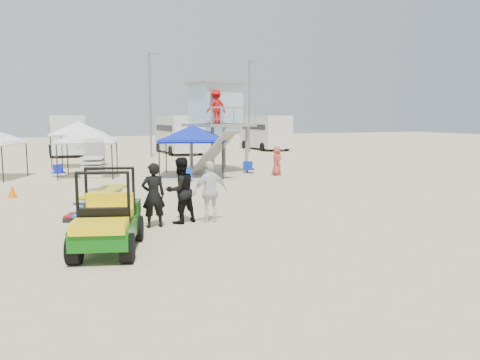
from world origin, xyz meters
name	(u,v)px	position (x,y,z in m)	size (l,w,h in m)	color
ground	(270,253)	(0.00, 0.00, 0.00)	(140.00, 140.00, 0.00)	beige
utility_cart	(107,214)	(-3.42, 1.54, 0.88)	(1.91, 2.75, 1.90)	#0D570E
surf_trailer	(96,198)	(-3.42, 3.88, 0.91)	(1.88, 2.66, 2.23)	black
man_left	(153,195)	(-1.90, 3.58, 0.92)	(0.67, 0.44, 1.84)	black
man_mid	(180,190)	(-1.05, 3.83, 0.97)	(0.94, 0.74, 1.94)	black
man_right	(211,192)	(-0.20, 3.58, 0.92)	(1.08, 0.45, 1.84)	white
lifeguard_tower	(216,107)	(4.38, 15.80, 3.69)	(3.73, 3.73, 4.96)	gray
canopy_blue	(192,128)	(2.53, 14.33, 2.56)	(4.23, 4.23, 3.11)	black
canopy_white_a	(88,129)	(-2.57, 16.21, 2.50)	(3.35, 3.35, 3.05)	black
canopy_white_c	(78,124)	(-2.73, 21.26, 2.71)	(3.43, 3.43, 3.25)	black
umbrella_b	(87,160)	(-2.64, 16.74, 0.85)	(1.86, 1.89, 1.70)	#F0F315
cone_near	(12,191)	(-5.92, 10.62, 0.25)	(0.34, 0.34, 0.50)	#F36407
cone_far	(115,191)	(-2.22, 9.24, 0.25)	(0.34, 0.34, 0.50)	#E55B07
beach_chair_a	(58,171)	(-4.07, 16.90, 0.31)	(0.72, 0.81, 0.64)	#101FB6
beach_chair_b	(187,174)	(1.71, 12.71, 0.31)	(0.67, 0.73, 0.64)	#103FAF
beach_chair_c	(249,167)	(5.84, 14.55, 0.31)	(0.71, 0.78, 0.64)	navy
rv_mid_left	(66,133)	(-3.00, 31.49, 1.80)	(2.65, 6.50, 3.25)	silver
rv_mid_right	(178,133)	(6.00, 29.99, 1.80)	(2.64, 7.00, 3.25)	silver
rv_far_right	(265,131)	(15.00, 31.49, 1.80)	(2.64, 6.60, 3.25)	silver
light_pole_left	(150,106)	(3.00, 27.00, 4.00)	(0.14, 0.14, 8.00)	slate
light_pole_right	(249,107)	(12.00, 28.50, 4.00)	(0.14, 0.14, 8.00)	slate
distant_beachgoers	(246,152)	(7.55, 18.96, 0.79)	(2.63, 16.14, 1.63)	#BA4335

